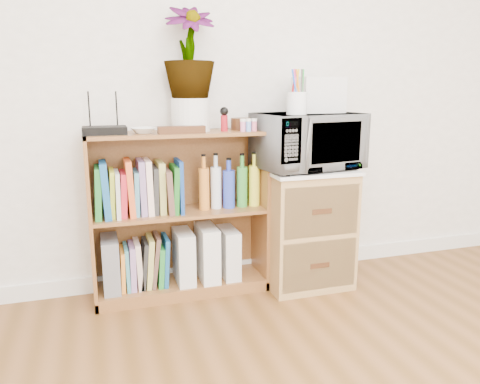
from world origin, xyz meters
name	(u,v)px	position (x,y,z in m)	size (l,w,h in m)	color
skirting_board	(232,268)	(0.00, 2.24, 0.05)	(4.00, 0.02, 0.10)	white
bookshelf	(180,215)	(-0.35, 2.10, 0.47)	(1.00, 0.30, 0.95)	brown
wicker_unit	(304,228)	(0.40, 2.02, 0.35)	(0.50, 0.45, 0.70)	#9E7542
microwave	(308,141)	(0.40, 2.02, 0.88)	(0.59, 0.40, 0.32)	white
pen_cup	(297,103)	(0.27, 1.90, 1.11)	(0.11, 0.11, 0.12)	white
small_appliance	(318,95)	(0.48, 2.06, 1.15)	(0.26, 0.22, 0.20)	silver
router	(105,130)	(-0.74, 2.08, 0.97)	(0.22, 0.15, 0.04)	black
white_bowl	(143,130)	(-0.54, 2.07, 0.97)	(0.13, 0.13, 0.03)	silver
plant_pot	(191,115)	(-0.27, 2.12, 1.04)	(0.21, 0.21, 0.18)	white
potted_plant	(189,52)	(-0.27, 2.12, 1.38)	(0.28, 0.28, 0.49)	#33692A
trinket_box	(182,130)	(-0.35, 2.00, 0.97)	(0.25, 0.06, 0.04)	#3D1C10
kokeshi_doll	(224,123)	(-0.09, 2.06, 0.99)	(0.04, 0.04, 0.09)	maroon
wooden_bowl	(241,124)	(0.02, 2.11, 0.98)	(0.12, 0.12, 0.07)	#3C1F10
paint_jars	(249,126)	(0.03, 2.01, 0.98)	(0.12, 0.04, 0.06)	#D87889
file_box	(111,264)	(-0.75, 2.10, 0.22)	(0.09, 0.24, 0.30)	slate
magazine_holder_left	(184,256)	(-0.34, 2.09, 0.22)	(0.10, 0.25, 0.31)	silver
magazine_holder_mid	(207,252)	(-0.20, 2.09, 0.23)	(0.10, 0.26, 0.32)	white
magazine_holder_right	(228,252)	(-0.06, 2.09, 0.22)	(0.09, 0.24, 0.30)	silver
cookbooks	(139,189)	(-0.58, 2.10, 0.64)	(0.47, 0.20, 0.31)	#20792D
liquor_bottles	(229,182)	(-0.05, 2.10, 0.65)	(0.37, 0.07, 0.31)	orange
lower_books	(144,263)	(-0.56, 2.10, 0.20)	(0.28, 0.19, 0.30)	orange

